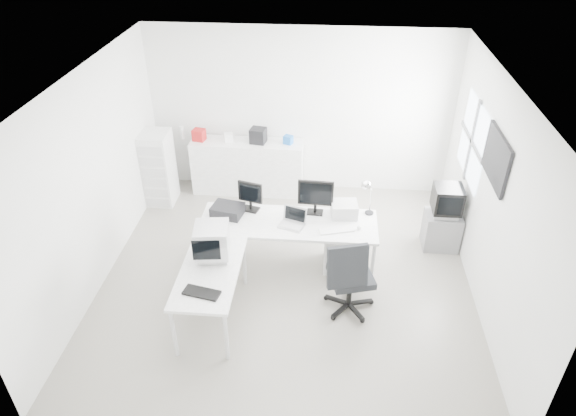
# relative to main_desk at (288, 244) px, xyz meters

# --- Properties ---
(floor) EXTENTS (5.00, 5.00, 0.01)m
(floor) POSITION_rel_main_desk_xyz_m (-0.00, -0.24, -0.38)
(floor) COLOR #B0AB9E
(floor) RESTS_ON ground
(ceiling) EXTENTS (5.00, 5.00, 0.01)m
(ceiling) POSITION_rel_main_desk_xyz_m (-0.00, -0.24, 2.42)
(ceiling) COLOR white
(ceiling) RESTS_ON back_wall
(back_wall) EXTENTS (5.00, 0.02, 2.80)m
(back_wall) POSITION_rel_main_desk_xyz_m (-0.00, 2.26, 1.02)
(back_wall) COLOR white
(back_wall) RESTS_ON floor
(left_wall) EXTENTS (0.02, 5.00, 2.80)m
(left_wall) POSITION_rel_main_desk_xyz_m (-2.50, -0.24, 1.02)
(left_wall) COLOR white
(left_wall) RESTS_ON floor
(right_wall) EXTENTS (0.02, 5.00, 2.80)m
(right_wall) POSITION_rel_main_desk_xyz_m (2.50, -0.24, 1.02)
(right_wall) COLOR white
(right_wall) RESTS_ON floor
(window) EXTENTS (0.02, 1.20, 1.10)m
(window) POSITION_rel_main_desk_xyz_m (2.48, 0.96, 1.23)
(window) COLOR white
(window) RESTS_ON right_wall
(wall_picture) EXTENTS (0.04, 0.90, 0.60)m
(wall_picture) POSITION_rel_main_desk_xyz_m (2.47, -0.14, 1.52)
(wall_picture) COLOR black
(wall_picture) RESTS_ON right_wall
(main_desk) EXTENTS (2.40, 0.80, 0.75)m
(main_desk) POSITION_rel_main_desk_xyz_m (0.00, 0.00, 0.00)
(main_desk) COLOR white
(main_desk) RESTS_ON floor
(side_desk) EXTENTS (0.70, 1.40, 0.75)m
(side_desk) POSITION_rel_main_desk_xyz_m (-0.85, -1.10, 0.00)
(side_desk) COLOR white
(side_desk) RESTS_ON floor
(drawer_pedestal) EXTENTS (0.40, 0.50, 0.60)m
(drawer_pedestal) POSITION_rel_main_desk_xyz_m (0.70, 0.05, -0.08)
(drawer_pedestal) COLOR white
(drawer_pedestal) RESTS_ON floor
(inkjet_printer) EXTENTS (0.47, 0.40, 0.15)m
(inkjet_printer) POSITION_rel_main_desk_xyz_m (-0.85, 0.10, 0.45)
(inkjet_printer) COLOR black
(inkjet_printer) RESTS_ON main_desk
(lcd_monitor_small) EXTENTS (0.39, 0.29, 0.44)m
(lcd_monitor_small) POSITION_rel_main_desk_xyz_m (-0.55, 0.25, 0.59)
(lcd_monitor_small) COLOR black
(lcd_monitor_small) RESTS_ON main_desk
(lcd_monitor_large) EXTENTS (0.49, 0.22, 0.50)m
(lcd_monitor_large) POSITION_rel_main_desk_xyz_m (0.35, 0.25, 0.63)
(lcd_monitor_large) COLOR black
(lcd_monitor_large) RESTS_ON main_desk
(laptop) EXTENTS (0.45, 0.46, 0.23)m
(laptop) POSITION_rel_main_desk_xyz_m (0.05, -0.10, 0.49)
(laptop) COLOR #B7B7BA
(laptop) RESTS_ON main_desk
(white_keyboard) EXTENTS (0.48, 0.27, 0.02)m
(white_keyboard) POSITION_rel_main_desk_xyz_m (0.65, -0.15, 0.38)
(white_keyboard) COLOR white
(white_keyboard) RESTS_ON main_desk
(white_mouse) EXTENTS (0.06, 0.06, 0.06)m
(white_mouse) POSITION_rel_main_desk_xyz_m (0.95, -0.10, 0.41)
(white_mouse) COLOR white
(white_mouse) RESTS_ON main_desk
(laser_printer) EXTENTS (0.38, 0.33, 0.20)m
(laser_printer) POSITION_rel_main_desk_xyz_m (0.75, 0.22, 0.48)
(laser_printer) COLOR silver
(laser_printer) RESTS_ON main_desk
(desk_lamp) EXTENTS (0.18, 0.18, 0.47)m
(desk_lamp) POSITION_rel_main_desk_xyz_m (1.10, 0.30, 0.61)
(desk_lamp) COLOR silver
(desk_lamp) RESTS_ON main_desk
(crt_monitor) EXTENTS (0.44, 0.44, 0.46)m
(crt_monitor) POSITION_rel_main_desk_xyz_m (-0.85, -0.85, 0.60)
(crt_monitor) COLOR #B7B7BA
(crt_monitor) RESTS_ON side_desk
(black_keyboard) EXTENTS (0.44, 0.25, 0.03)m
(black_keyboard) POSITION_rel_main_desk_xyz_m (-0.85, -1.50, 0.39)
(black_keyboard) COLOR black
(black_keyboard) RESTS_ON side_desk
(office_chair) EXTENTS (0.82, 0.82, 1.15)m
(office_chair) POSITION_rel_main_desk_xyz_m (0.85, -0.79, 0.20)
(office_chair) COLOR #222427
(office_chair) RESTS_ON floor
(tv_cabinet) EXTENTS (0.51, 0.42, 0.56)m
(tv_cabinet) POSITION_rel_main_desk_xyz_m (2.22, 0.65, -0.10)
(tv_cabinet) COLOR slate
(tv_cabinet) RESTS_ON floor
(crt_tv) EXTENTS (0.50, 0.48, 0.45)m
(crt_tv) POSITION_rel_main_desk_xyz_m (2.22, 0.65, 0.41)
(crt_tv) COLOR black
(crt_tv) RESTS_ON tv_cabinet
(sideboard) EXTENTS (1.89, 0.47, 0.95)m
(sideboard) POSITION_rel_main_desk_xyz_m (-0.88, 2.00, 0.10)
(sideboard) COLOR white
(sideboard) RESTS_ON floor
(clutter_box_a) EXTENTS (0.22, 0.21, 0.19)m
(clutter_box_a) POSITION_rel_main_desk_xyz_m (-1.68, 2.00, 0.67)
(clutter_box_a) COLOR #B4191A
(clutter_box_a) RESTS_ON sideboard
(clutter_box_b) EXTENTS (0.17, 0.16, 0.14)m
(clutter_box_b) POSITION_rel_main_desk_xyz_m (-1.18, 2.00, 0.64)
(clutter_box_b) COLOR white
(clutter_box_b) RESTS_ON sideboard
(clutter_box_c) EXTENTS (0.28, 0.27, 0.25)m
(clutter_box_c) POSITION_rel_main_desk_xyz_m (-0.68, 2.00, 0.69)
(clutter_box_c) COLOR black
(clutter_box_c) RESTS_ON sideboard
(clutter_box_d) EXTENTS (0.17, 0.16, 0.14)m
(clutter_box_d) POSITION_rel_main_desk_xyz_m (-0.18, 2.00, 0.64)
(clutter_box_d) COLOR blue
(clutter_box_d) RESTS_ON sideboard
(clutter_bottle) EXTENTS (0.07, 0.07, 0.22)m
(clutter_bottle) POSITION_rel_main_desk_xyz_m (-1.98, 2.04, 0.68)
(clutter_bottle) COLOR white
(clutter_bottle) RESTS_ON sideboard
(filing_cabinet) EXTENTS (0.44, 0.52, 1.26)m
(filing_cabinet) POSITION_rel_main_desk_xyz_m (-2.28, 1.54, 0.25)
(filing_cabinet) COLOR white
(filing_cabinet) RESTS_ON floor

